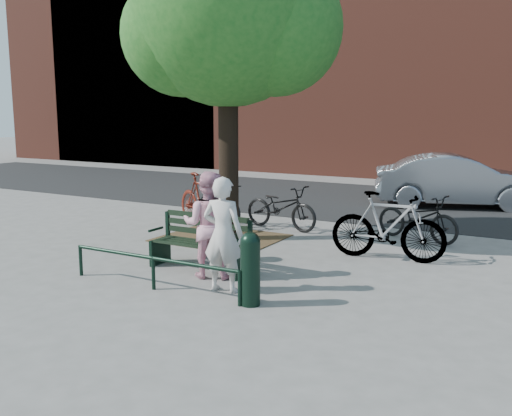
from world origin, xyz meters
The scene contains 17 objects.
ground centered at (0.00, 0.00, 0.00)m, with size 90.00×90.00×0.00m, color gray.
dirt_pit centered at (-1.00, 2.20, 0.01)m, with size 2.40×2.00×0.02m, color brown.
road centered at (0.00, 8.50, 0.01)m, with size 40.00×7.00×0.01m, color black.
townhouse_row centered at (0.17, 16.00, 6.25)m, with size 45.00×4.00×14.00m.
park_bench centered at (0.00, 0.08, 0.48)m, with size 1.74×0.54×0.97m.
guard_railing centered at (0.00, -1.20, 0.40)m, with size 3.06×0.06×0.51m.
street_tree centered at (-0.75, 2.20, 4.42)m, with size 4.20×3.80×6.50m.
person_left centered at (0.95, -0.75, 0.85)m, with size 0.62×0.41×1.71m, color beige.
person_right centered at (0.34, -0.23, 0.85)m, with size 0.83×0.64×1.70m, color pink.
bollard centered at (1.60, -1.09, 0.55)m, with size 0.27×0.27×1.02m.
litter_bin centered at (-0.15, 0.60, 0.41)m, with size 0.40×0.40×0.82m.
bicycle_a centered at (-2.01, 3.69, 0.46)m, with size 0.61×1.74×0.91m, color black.
bicycle_b centered at (-2.02, 3.00, 0.62)m, with size 0.58×2.05×1.23m, color #54150C.
bicycle_c centered at (-0.35, 3.68, 0.50)m, with size 0.66×1.90×1.00m, color black.
bicycle_d centered at (2.53, 2.20, 0.61)m, with size 0.58×2.04×1.22m, color gray.
bicycle_e centered at (2.61, 4.03, 0.48)m, with size 0.64×1.83×0.96m, color black.
parked_car centered at (2.54, 8.71, 0.73)m, with size 1.54×4.42×1.45m, color gray.
Camera 1 is at (5.35, -7.59, 2.64)m, focal length 40.00 mm.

